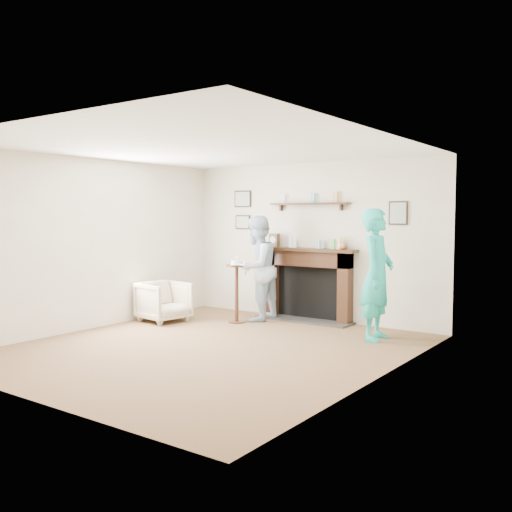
# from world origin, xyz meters

# --- Properties ---
(ground) EXTENTS (5.00, 5.00, 0.00)m
(ground) POSITION_xyz_m (0.00, 0.00, 0.00)
(ground) COLOR brown
(ground) RESTS_ON ground
(room_shell) EXTENTS (4.54, 5.02, 2.52)m
(room_shell) POSITION_xyz_m (-0.00, 0.69, 1.62)
(room_shell) COLOR beige
(room_shell) RESTS_ON ground
(armchair) EXTENTS (0.78, 0.77, 0.63)m
(armchair) POSITION_xyz_m (-1.78, 0.97, 0.00)
(armchair) COLOR tan
(armchair) RESTS_ON ground
(man) EXTENTS (0.67, 0.84, 1.66)m
(man) POSITION_xyz_m (-0.64, 1.90, 0.00)
(man) COLOR silver
(man) RESTS_ON ground
(woman) EXTENTS (0.49, 0.69, 1.76)m
(woman) POSITION_xyz_m (1.49, 1.67, 0.00)
(woman) COLOR #21BDA7
(woman) RESTS_ON ground
(pedestal_table) EXTENTS (0.32, 0.32, 1.04)m
(pedestal_table) POSITION_xyz_m (-0.78, 1.56, 0.64)
(pedestal_table) COLOR black
(pedestal_table) RESTS_ON ground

